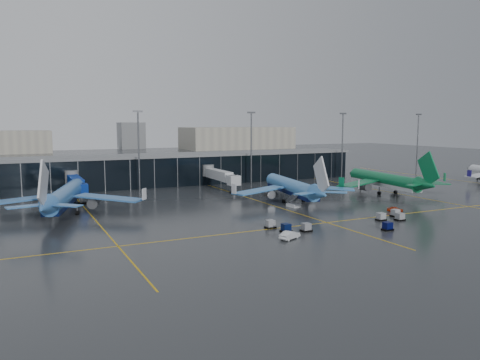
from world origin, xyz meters
name	(u,v)px	position (x,y,z in m)	size (l,w,h in m)	color
ground	(254,214)	(0.00, 0.00, 0.00)	(600.00, 600.00, 0.00)	#282B2D
terminal_pier	(173,169)	(0.00, 62.00, 5.42)	(142.00, 17.00, 10.70)	black
jet_bridges	(76,183)	(-35.00, 42.99, 4.55)	(94.00, 27.50, 7.20)	#595B60
flood_masts	(198,146)	(5.00, 50.00, 13.81)	(203.00, 0.50, 25.50)	#595B60
distant_hangars	(152,139)	(49.94, 270.08, 8.79)	(260.00, 71.00, 22.00)	#B2AD99
taxi_lines	(269,204)	(10.00, 10.61, 0.01)	(220.00, 120.00, 0.02)	gold
airliner_arkefly	(64,185)	(-40.17, 20.77, 6.88)	(39.29, 44.75, 13.75)	#3974BD
airliner_klm_near	(291,178)	(18.03, 12.46, 6.51)	(37.20, 42.37, 13.02)	#3F84CE
airliner_aer_lingus	(384,172)	(51.69, 12.57, 6.63)	(37.88, 43.14, 13.26)	#0D703D
baggage_carts	(349,222)	(12.51, -19.28, 0.76)	(34.25, 13.64, 1.70)	black
mobile_airstair	(293,204)	(13.84, 4.60, 0.77)	(2.77, 3.56, 3.45)	silver
service_van_red	(395,209)	(32.39, -12.23, 0.65)	(1.54, 3.82, 1.30)	#B02C0D
service_van_white	(290,235)	(-5.03, -23.87, 0.79)	(1.68, 4.81, 1.58)	silver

